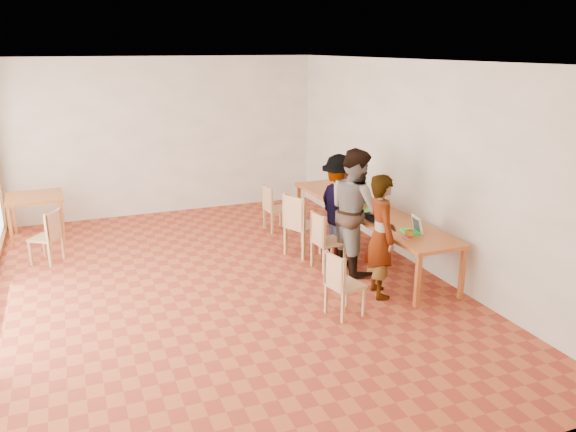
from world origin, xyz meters
name	(u,v)px	position (x,y,z in m)	size (l,w,h in m)	color
ground	(221,288)	(0.00, 0.00, 0.00)	(8.00, 8.00, 0.00)	#AE4E2A
wall_back	(164,137)	(0.00, 4.00, 1.50)	(6.00, 0.10, 3.00)	white
wall_front	(371,312)	(0.00, -4.00, 1.50)	(6.00, 0.10, 3.00)	white
wall_right	(414,164)	(3.00, 0.00, 1.50)	(0.10, 8.00, 3.00)	white
ceiling	(212,60)	(0.00, 0.00, 3.02)	(6.00, 8.00, 0.04)	white
communal_table	(367,211)	(2.50, 0.47, 0.70)	(0.80, 4.00, 0.75)	#B75E28
side_table	(35,200)	(-2.36, 3.20, 0.67)	(0.90, 0.90, 0.75)	#B75E28
chair_near	(340,278)	(1.13, -1.35, 0.50)	(0.45, 0.45, 0.44)	tan
chair_mid	(323,235)	(1.58, 0.10, 0.53)	(0.44, 0.44, 0.46)	tan
chair_far	(299,219)	(1.47, 0.75, 0.61)	(0.61, 0.61, 0.53)	tan
chair_empty	(272,204)	(1.51, 2.09, 0.50)	(0.42, 0.42, 0.44)	tan
chair_spare	(50,231)	(-2.14, 1.86, 0.50)	(0.53, 0.53, 0.44)	tan
person_near	(381,236)	(1.91, -0.97, 0.82)	(0.60, 0.39, 1.64)	gray
person_mid	(355,211)	(2.01, -0.06, 0.91)	(0.88, 0.69, 1.81)	gray
person_far	(339,206)	(2.07, 0.55, 0.81)	(1.04, 0.60, 1.61)	gray
laptop_near	(414,228)	(2.50, -0.83, 0.81)	(0.27, 0.30, 0.23)	#32D939
laptop_mid	(374,209)	(2.48, 0.21, 0.81)	(0.25, 0.28, 0.22)	#32D939
laptop_far	(360,201)	(2.52, 0.73, 0.80)	(0.26, 0.27, 0.19)	#32D939
yellow_mug	(409,234)	(2.33, -0.97, 0.80)	(0.12, 0.12, 0.09)	orange
green_bottle	(364,196)	(2.54, 0.66, 0.89)	(0.07, 0.07, 0.28)	#217B41
clear_glass	(358,207)	(2.31, 0.42, 0.80)	(0.07, 0.07, 0.09)	silver
condiment_cup	(357,193)	(2.74, 1.23, 0.78)	(0.08, 0.08, 0.06)	white
pink_phone	(406,238)	(2.26, -1.01, 0.76)	(0.05, 0.10, 0.01)	#E64E8B
black_pouch	(374,217)	(2.28, -0.13, 0.80)	(0.16, 0.26, 0.09)	black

